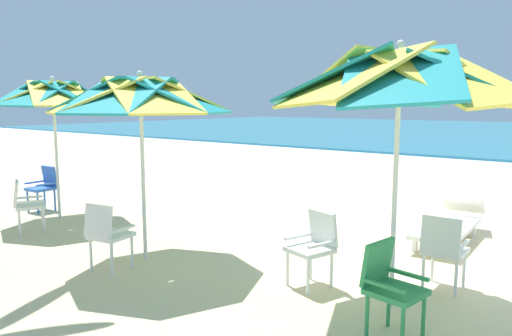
# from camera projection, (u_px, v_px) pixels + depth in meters

# --- Properties ---
(ground_plane) EXTENTS (80.00, 80.00, 0.00)m
(ground_plane) POSITION_uv_depth(u_px,v_px,m) (468.00, 262.00, 6.45)
(ground_plane) COLOR beige
(beach_umbrella_0) EXTENTS (2.55, 2.55, 2.70)m
(beach_umbrella_0) POSITION_uv_depth(u_px,v_px,m) (399.00, 80.00, 4.72)
(beach_umbrella_0) COLOR silver
(beach_umbrella_0) RESTS_ON ground
(plastic_chair_0) EXTENTS (0.53, 0.50, 0.87)m
(plastic_chair_0) POSITION_uv_depth(u_px,v_px,m) (390.00, 284.00, 4.33)
(plastic_chair_0) COLOR #2D8C4C
(plastic_chair_0) RESTS_ON ground
(plastic_chair_1) EXTENTS (0.55, 0.57, 0.87)m
(plastic_chair_1) POSITION_uv_depth(u_px,v_px,m) (314.00, 244.00, 5.54)
(plastic_chair_1) COLOR white
(plastic_chair_1) RESTS_ON ground
(plastic_chair_2) EXTENTS (0.45, 0.48, 0.87)m
(plastic_chair_2) POSITION_uv_depth(u_px,v_px,m) (443.00, 248.00, 5.40)
(plastic_chair_2) COLOR white
(plastic_chair_2) RESTS_ON ground
(beach_umbrella_1) EXTENTS (2.38, 2.38, 2.50)m
(beach_umbrella_1) POSITION_uv_depth(u_px,v_px,m) (141.00, 97.00, 6.24)
(beach_umbrella_1) COLOR silver
(beach_umbrella_1) RESTS_ON ground
(plastic_chair_3) EXTENTS (0.51, 0.53, 0.87)m
(plastic_chair_3) POSITION_uv_depth(u_px,v_px,m) (107.00, 232.00, 6.03)
(plastic_chair_3) COLOR white
(plastic_chair_3) RESTS_ON ground
(beach_umbrella_2) EXTENTS (2.18, 2.18, 2.55)m
(beach_umbrella_2) POSITION_uv_depth(u_px,v_px,m) (53.00, 95.00, 8.54)
(beach_umbrella_2) COLOR silver
(beach_umbrella_2) RESTS_ON ground
(plastic_chair_4) EXTENTS (0.59, 0.60, 0.87)m
(plastic_chair_4) POSITION_uv_depth(u_px,v_px,m) (26.00, 203.00, 7.79)
(plastic_chair_4) COLOR white
(plastic_chair_4) RESTS_ON ground
(plastic_chair_5) EXTENTS (0.46, 0.49, 0.87)m
(plastic_chair_5) POSITION_uv_depth(u_px,v_px,m) (44.00, 185.00, 9.44)
(plastic_chair_5) COLOR blue
(plastic_chair_5) RESTS_ON ground
(sun_lounger_1) EXTENTS (0.73, 2.17, 0.62)m
(sun_lounger_1) POSITION_uv_depth(u_px,v_px,m) (450.00, 223.00, 7.37)
(sun_lounger_1) COLOR white
(sun_lounger_1) RESTS_ON ground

